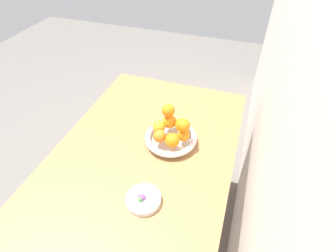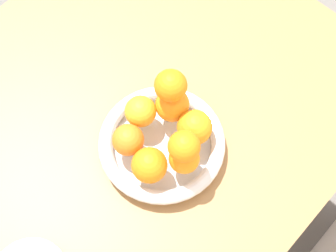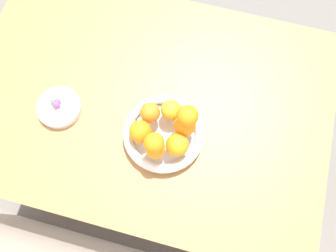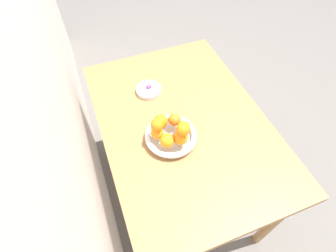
{
  "view_description": "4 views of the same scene",
  "coord_description": "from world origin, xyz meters",
  "px_view_note": "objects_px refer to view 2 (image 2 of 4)",
  "views": [
    {
      "loc": [
        0.71,
        0.34,
        1.58
      ],
      "look_at": [
        -0.06,
        0.08,
        0.85
      ],
      "focal_mm": 28.0,
      "sensor_mm": 36.0,
      "label": 1
    },
    {
      "loc": [
        0.18,
        0.34,
        1.63
      ],
      "look_at": [
        -0.08,
        0.11,
        0.86
      ],
      "focal_mm": 55.0,
      "sensor_mm": 36.0,
      "label": 2
    },
    {
      "loc": [
        -0.16,
        0.34,
        1.65
      ],
      "look_at": [
        -0.09,
        0.1,
        0.88
      ],
      "focal_mm": 35.0,
      "sensor_mm": 36.0,
      "label": 3
    },
    {
      "loc": [
        -0.69,
        0.34,
        1.71
      ],
      "look_at": [
        -0.05,
        0.1,
        0.81
      ],
      "focal_mm": 28.0,
      "sensor_mm": 36.0,
      "label": 4
    }
  ],
  "objects_px": {
    "fruit_bowl": "(162,144)",
    "orange_7": "(171,86)",
    "dining_table": "(103,162)",
    "orange_3": "(149,165)",
    "orange_1": "(140,111)",
    "orange_4": "(184,158)",
    "orange_0": "(172,105)",
    "orange_2": "(128,140)",
    "orange_6": "(184,146)",
    "orange_5": "(195,127)"
  },
  "relations": [
    {
      "from": "orange_4",
      "to": "orange_0",
      "type": "bearing_deg",
      "value": -126.27
    },
    {
      "from": "orange_2",
      "to": "orange_5",
      "type": "xyz_separation_m",
      "value": [
        -0.09,
        0.07,
        0.0
      ]
    },
    {
      "from": "orange_2",
      "to": "orange_6",
      "type": "relative_size",
      "value": 1.05
    },
    {
      "from": "orange_2",
      "to": "orange_7",
      "type": "distance_m",
      "value": 0.12
    },
    {
      "from": "orange_0",
      "to": "orange_1",
      "type": "distance_m",
      "value": 0.06
    },
    {
      "from": "fruit_bowl",
      "to": "orange_1",
      "type": "xyz_separation_m",
      "value": [
        -0.01,
        -0.06,
        0.05
      ]
    },
    {
      "from": "orange_1",
      "to": "orange_2",
      "type": "height_order",
      "value": "same"
    },
    {
      "from": "orange_7",
      "to": "orange_0",
      "type": "bearing_deg",
      "value": 70.24
    },
    {
      "from": "dining_table",
      "to": "orange_2",
      "type": "height_order",
      "value": "orange_2"
    },
    {
      "from": "orange_3",
      "to": "orange_6",
      "type": "height_order",
      "value": "orange_6"
    },
    {
      "from": "orange_2",
      "to": "orange_1",
      "type": "bearing_deg",
      "value": -157.85
    },
    {
      "from": "dining_table",
      "to": "orange_4",
      "type": "relative_size",
      "value": 20.29
    },
    {
      "from": "dining_table",
      "to": "orange_5",
      "type": "distance_m",
      "value": 0.24
    },
    {
      "from": "orange_2",
      "to": "dining_table",
      "type": "bearing_deg",
      "value": -63.16
    },
    {
      "from": "dining_table",
      "to": "orange_0",
      "type": "bearing_deg",
      "value": 151.88
    },
    {
      "from": "fruit_bowl",
      "to": "orange_0",
      "type": "xyz_separation_m",
      "value": [
        -0.05,
        -0.02,
        0.05
      ]
    },
    {
      "from": "dining_table",
      "to": "orange_2",
      "type": "relative_size",
      "value": 19.44
    },
    {
      "from": "dining_table",
      "to": "orange_3",
      "type": "bearing_deg",
      "value": 99.46
    },
    {
      "from": "dining_table",
      "to": "orange_5",
      "type": "height_order",
      "value": "orange_5"
    },
    {
      "from": "orange_0",
      "to": "orange_5",
      "type": "relative_size",
      "value": 0.99
    },
    {
      "from": "dining_table",
      "to": "orange_4",
      "type": "xyz_separation_m",
      "value": [
        -0.07,
        0.15,
        0.16
      ]
    },
    {
      "from": "orange_1",
      "to": "orange_4",
      "type": "relative_size",
      "value": 1.06
    },
    {
      "from": "orange_3",
      "to": "orange_5",
      "type": "height_order",
      "value": "same"
    },
    {
      "from": "orange_0",
      "to": "orange_7",
      "type": "height_order",
      "value": "orange_7"
    },
    {
      "from": "orange_3",
      "to": "orange_7",
      "type": "distance_m",
      "value": 0.14
    },
    {
      "from": "orange_1",
      "to": "orange_4",
      "type": "height_order",
      "value": "orange_1"
    },
    {
      "from": "orange_3",
      "to": "orange_7",
      "type": "height_order",
      "value": "orange_7"
    },
    {
      "from": "orange_5",
      "to": "orange_6",
      "type": "bearing_deg",
      "value": 22.38
    },
    {
      "from": "orange_3",
      "to": "orange_7",
      "type": "relative_size",
      "value": 1.09
    },
    {
      "from": "dining_table",
      "to": "orange_7",
      "type": "distance_m",
      "value": 0.26
    },
    {
      "from": "fruit_bowl",
      "to": "orange_3",
      "type": "bearing_deg",
      "value": 23.49
    },
    {
      "from": "orange_1",
      "to": "orange_5",
      "type": "xyz_separation_m",
      "value": [
        -0.04,
        0.09,
        0.0
      ]
    },
    {
      "from": "fruit_bowl",
      "to": "orange_7",
      "type": "bearing_deg",
      "value": -151.83
    },
    {
      "from": "fruit_bowl",
      "to": "orange_3",
      "type": "distance_m",
      "value": 0.08
    },
    {
      "from": "orange_3",
      "to": "orange_1",
      "type": "bearing_deg",
      "value": -127.84
    },
    {
      "from": "dining_table",
      "to": "orange_5",
      "type": "relative_size",
      "value": 17.53
    },
    {
      "from": "orange_2",
      "to": "orange_5",
      "type": "relative_size",
      "value": 0.9
    },
    {
      "from": "orange_4",
      "to": "orange_7",
      "type": "relative_size",
      "value": 0.95
    },
    {
      "from": "orange_1",
      "to": "orange_7",
      "type": "height_order",
      "value": "orange_7"
    },
    {
      "from": "orange_0",
      "to": "orange_3",
      "type": "distance_m",
      "value": 0.12
    },
    {
      "from": "dining_table",
      "to": "orange_3",
      "type": "xyz_separation_m",
      "value": [
        -0.02,
        0.12,
        0.16
      ]
    },
    {
      "from": "orange_1",
      "to": "orange_5",
      "type": "distance_m",
      "value": 0.1
    },
    {
      "from": "orange_3",
      "to": "orange_7",
      "type": "xyz_separation_m",
      "value": [
        -0.11,
        -0.05,
        0.06
      ]
    },
    {
      "from": "dining_table",
      "to": "orange_1",
      "type": "height_order",
      "value": "orange_1"
    },
    {
      "from": "fruit_bowl",
      "to": "orange_3",
      "type": "relative_size",
      "value": 3.71
    },
    {
      "from": "dining_table",
      "to": "orange_3",
      "type": "relative_size",
      "value": 17.66
    },
    {
      "from": "dining_table",
      "to": "orange_3",
      "type": "height_order",
      "value": "orange_3"
    },
    {
      "from": "orange_0",
      "to": "orange_3",
      "type": "height_order",
      "value": "same"
    },
    {
      "from": "orange_7",
      "to": "orange_4",
      "type": "bearing_deg",
      "value": 54.79
    },
    {
      "from": "dining_table",
      "to": "orange_0",
      "type": "relative_size",
      "value": 17.78
    }
  ]
}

